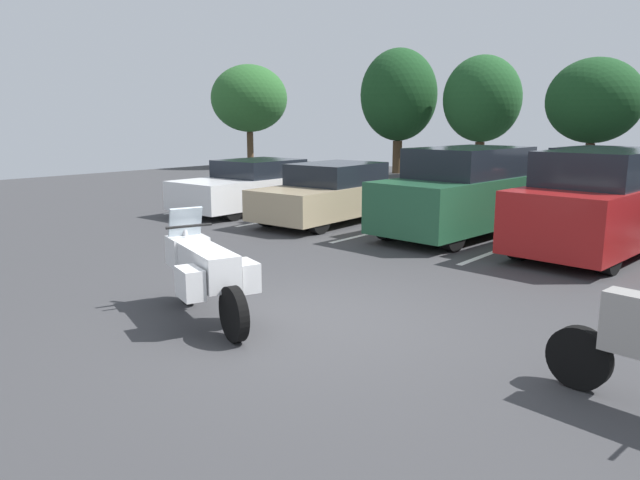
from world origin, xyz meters
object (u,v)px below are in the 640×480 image
car_far_charcoal (596,179)px  car_white (257,186)px  car_green (462,192)px  car_tan (333,193)px  car_red (600,203)px  motorcycle_touring (205,270)px

car_far_charcoal → car_white: bearing=-138.7°
car_white → car_green: size_ratio=1.09×
car_white → car_tan: size_ratio=1.09×
car_red → car_white: bearing=-177.0°
car_green → motorcycle_touring: bearing=-87.9°
car_green → car_tan: bearing=-172.1°
car_tan → car_white: bearing=178.8°
car_red → car_green: bearing=-178.7°
car_green → car_red: bearing=1.3°
car_tan → car_red: car_red is taller
car_red → car_far_charcoal: (-1.77, 5.81, -0.09)m
motorcycle_touring → car_far_charcoal: 13.16m
car_green → car_red: (2.82, 0.07, 0.01)m
motorcycle_touring → car_far_charcoal: size_ratio=0.50×
car_white → car_red: bearing=3.0°
motorcycle_touring → car_far_charcoal: car_far_charcoal is taller
car_tan → car_far_charcoal: (4.33, 6.34, 0.17)m
car_green → car_far_charcoal: 5.97m
car_far_charcoal → car_tan: bearing=-124.4°
car_red → motorcycle_touring: bearing=-109.2°
car_tan → car_far_charcoal: car_far_charcoal is taller
car_red → car_far_charcoal: bearing=106.9°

